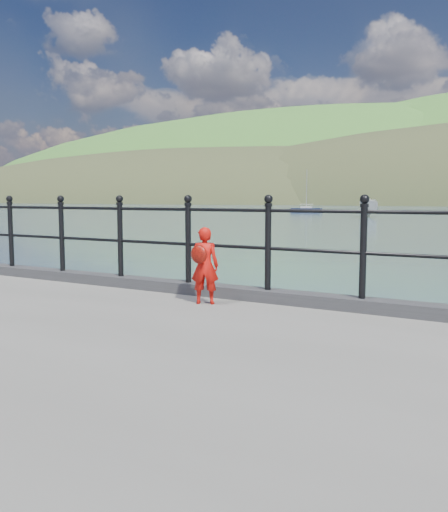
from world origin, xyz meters
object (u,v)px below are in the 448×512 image
Objects in this scene: railing at (226,235)px; launch_white at (369,208)px; sailboat_left at (306,210)px; child at (204,265)px.

launch_white is at bearing 103.17° from railing.
launch_white is 0.84× the size of sailboat_left.
child is at bearing -89.17° from launch_white.
child is at bearing -90.85° from railing.
launch_white is 20.97m from sailboat_left.
launch_white is (-13.76, 58.77, -0.71)m from railing.
sailboat_left is (-14.00, 15.59, -0.78)m from launch_white.
child is (-0.01, -0.54, -0.34)m from railing.
launch_white is at bearing -98.98° from child.
sailboat_left reaches higher than child.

